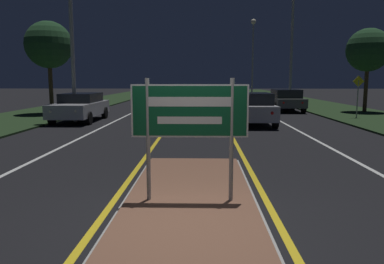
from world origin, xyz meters
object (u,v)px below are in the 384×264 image
object	(u,v)px
streetlight_right_far	(253,43)
warning_sign	(358,92)
highway_sign	(190,116)
car_approaching_0	(80,106)
car_receding_0	(252,108)
streetlight_right_near	(292,24)
car_receding_1	(285,100)

from	to	relation	value
streetlight_right_far	warning_sign	size ratio (longest dim) A/B	4.10
highway_sign	car_approaching_0	xyz separation A→B (m)	(-5.96, 12.70, -0.77)
car_receding_0	streetlight_right_far	bearing A→B (deg)	82.49
streetlight_right_far	car_receding_0	size ratio (longest dim) A/B	2.13
streetlight_right_near	car_receding_1	size ratio (longest dim) A/B	2.06
highway_sign	streetlight_right_near	size ratio (longest dim) A/B	0.22
car_approaching_0	streetlight_right_far	bearing A→B (deg)	65.39
car_approaching_0	warning_sign	size ratio (longest dim) A/B	2.13
streetlight_right_near	car_approaching_0	distance (m)	15.74
streetlight_right_far	car_receding_1	size ratio (longest dim) A/B	2.02
streetlight_right_near	car_receding_1	bearing A→B (deg)	-111.33
streetlight_right_near	warning_sign	size ratio (longest dim) A/B	4.19
streetlight_right_near	car_receding_1	world-z (taller)	streetlight_right_near
streetlight_right_far	car_receding_0	world-z (taller)	streetlight_right_far
streetlight_right_near	warning_sign	world-z (taller)	streetlight_right_near
car_receding_1	car_approaching_0	size ratio (longest dim) A/B	0.96
streetlight_right_near	streetlight_right_far	xyz separation A→B (m)	(-0.24, 18.50, 0.48)
car_approaching_0	highway_sign	bearing A→B (deg)	-64.87
streetlight_right_far	warning_sign	world-z (taller)	streetlight_right_far
car_receding_1	warning_sign	bearing A→B (deg)	-60.73
streetlight_right_near	highway_sign	bearing A→B (deg)	-107.29
car_receding_1	warning_sign	xyz separation A→B (m)	(2.74, -4.89, 0.66)
car_receding_0	highway_sign	bearing A→B (deg)	-102.65
highway_sign	car_approaching_0	bearing A→B (deg)	115.13
highway_sign	warning_sign	xyz separation A→B (m)	(8.51, 14.11, -0.09)
highway_sign	streetlight_right_near	distance (m)	22.27
streetlight_right_near	streetlight_right_far	world-z (taller)	streetlight_right_near
car_approaching_0	streetlight_right_near	bearing A→B (deg)	33.20
highway_sign	car_receding_0	bearing A→B (deg)	77.35
car_approaching_0	car_receding_1	bearing A→B (deg)	28.23
warning_sign	highway_sign	bearing A→B (deg)	-121.09
streetlight_right_near	streetlight_right_far	size ratio (longest dim) A/B	1.02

